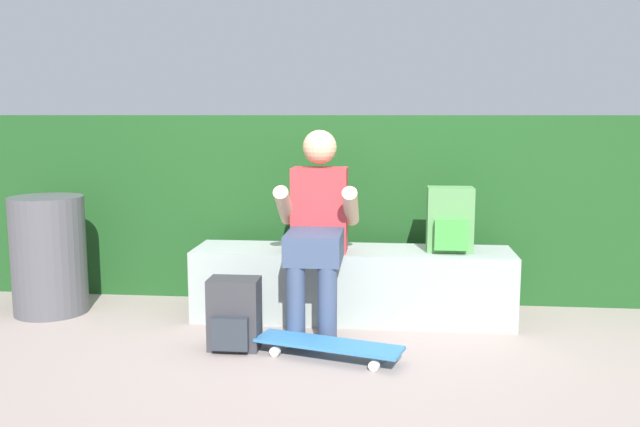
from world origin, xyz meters
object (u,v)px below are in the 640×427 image
backpack_on_bench (450,221)px  backpack_on_ground (234,315)px  skateboard_near_person (328,345)px  trash_bin (49,255)px  bench_main (352,284)px  person_skater (317,223)px

backpack_on_bench → backpack_on_ground: backpack_on_bench is taller
skateboard_near_person → trash_bin: size_ratio=1.07×
bench_main → skateboard_near_person: 0.76m
person_skater → skateboard_near_person: 0.79m
backpack_on_bench → trash_bin: (-2.58, -0.05, -0.26)m
bench_main → skateboard_near_person: bearing=-96.6°
bench_main → backpack_on_bench: (0.60, -0.01, 0.42)m
person_skater → trash_bin: 1.81m
backpack_on_ground → trash_bin: 1.49m
backpack_on_bench → backpack_on_ground: bearing=-152.8°
bench_main → backpack_on_ground: bench_main is taller
trash_bin → backpack_on_ground: bearing=-22.9°
person_skater → skateboard_near_person: person_skater is taller
backpack_on_bench → bench_main: bearing=179.1°
backpack_on_bench → person_skater: bearing=-165.8°
bench_main → person_skater: (-0.20, -0.21, 0.42)m
backpack_on_ground → person_skater: bearing=45.4°
skateboard_near_person → backpack_on_ground: 0.56m
person_skater → trash_bin: (-1.78, 0.15, -0.27)m
skateboard_near_person → trash_bin: 2.04m
skateboard_near_person → backpack_on_ground: size_ratio=2.06×
backpack_on_bench → backpack_on_ground: 1.45m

